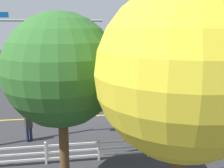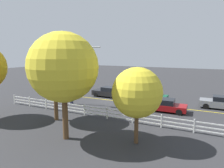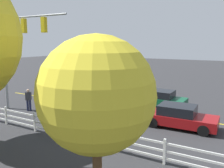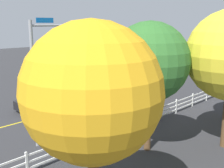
{
  "view_description": "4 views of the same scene",
  "coord_description": "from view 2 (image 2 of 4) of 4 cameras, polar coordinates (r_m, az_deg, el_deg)",
  "views": [
    {
      "loc": [
        0.86,
        19.26,
        6.66
      ],
      "look_at": [
        -1.86,
        1.86,
        2.82
      ],
      "focal_mm": 42.99,
      "sensor_mm": 36.0,
      "label": 1
    },
    {
      "loc": [
        -11.58,
        23.46,
        6.44
      ],
      "look_at": [
        -1.44,
        2.58,
        2.69
      ],
      "focal_mm": 32.19,
      "sensor_mm": 36.0,
      "label": 2
    },
    {
      "loc": [
        -11.05,
        16.31,
        5.15
      ],
      "look_at": [
        -3.03,
        2.36,
        2.39
      ],
      "focal_mm": 38.57,
      "sensor_mm": 36.0,
      "label": 3
    },
    {
      "loc": [
        12.98,
        18.12,
        7.03
      ],
      "look_at": [
        -2.97,
        2.24,
        2.08
      ],
      "focal_mm": 44.18,
      "sensor_mm": 36.0,
      "label": 4
    }
  ],
  "objects": [
    {
      "name": "car_0",
      "position": [
        27.0,
        10.81,
        -3.32
      ],
      "size": [
        4.54,
        1.99,
        1.39
      ],
      "rotation": [
        0.0,
        0.0,
        6.27
      ],
      "color": "#0C4C2D",
      "rests_on": "ground_plane"
    },
    {
      "name": "car_1",
      "position": [
        22.68,
        14.9,
        -5.86
      ],
      "size": [
        4.35,
        2.05,
        1.38
      ],
      "rotation": [
        0.0,
        0.0,
        3.17
      ],
      "color": "maroon",
      "rests_on": "ground_plane"
    },
    {
      "name": "car_3",
      "position": [
        28.79,
        -1.15,
        -2.32
      ],
      "size": [
        4.48,
        2.03,
        1.46
      ],
      "rotation": [
        0.0,
        0.0,
        6.24
      ],
      "color": "black",
      "rests_on": "ground_plane"
    },
    {
      "name": "tree_3",
      "position": [
        19.18,
        -16.1,
        4.6
      ],
      "size": [
        4.31,
        4.31,
        7.2
      ],
      "color": "brown",
      "rests_on": "ground_plane"
    },
    {
      "name": "tree_2",
      "position": [
        13.86,
        7.12,
        -2.47
      ],
      "size": [
        3.51,
        3.51,
        5.42
      ],
      "color": "brown",
      "rests_on": "ground_plane"
    },
    {
      "name": "tree_1",
      "position": [
        14.66,
        -13.66,
        4.6
      ],
      "size": [
        5.02,
        5.02,
        7.86
      ],
      "color": "brown",
      "rests_on": "ground_plane"
    },
    {
      "name": "pedestrian",
      "position": [
        25.16,
        -11.39,
        -3.65
      ],
      "size": [
        0.48,
        0.42,
        1.69
      ],
      "rotation": [
        0.0,
        0.0,
        2.07
      ],
      "color": "#191E3F",
      "rests_on": "ground_plane"
    },
    {
      "name": "signal_assembly",
      "position": [
        24.5,
        -12.83,
        5.87
      ],
      "size": [
        6.4,
        0.38,
        7.35
      ],
      "color": "gray",
      "rests_on": "ground_plane"
    },
    {
      "name": "lane_center_stripe",
      "position": [
        25.48,
        7.77,
        -5.53
      ],
      "size": [
        28.0,
        0.16,
        0.01
      ],
      "primitive_type": "cube",
      "color": "gold",
      "rests_on": "ground_plane"
    },
    {
      "name": "car_2",
      "position": [
        26.0,
        28.65,
        -4.69
      ],
      "size": [
        4.46,
        1.92,
        1.46
      ],
      "rotation": [
        0.0,
        0.0,
        6.28
      ],
      "color": "slate",
      "rests_on": "ground_plane"
    },
    {
      "name": "white_rail_fence",
      "position": [
        19.57,
        -1.39,
        -8.18
      ],
      "size": [
        26.1,
        0.1,
        1.15
      ],
      "color": "white",
      "rests_on": "ground_plane"
    },
    {
      "name": "ground_plane",
      "position": [
        26.94,
        -0.36,
        -4.64
      ],
      "size": [
        120.0,
        120.0,
        0.0
      ],
      "primitive_type": "plane",
      "color": "#2D2D30"
    }
  ]
}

